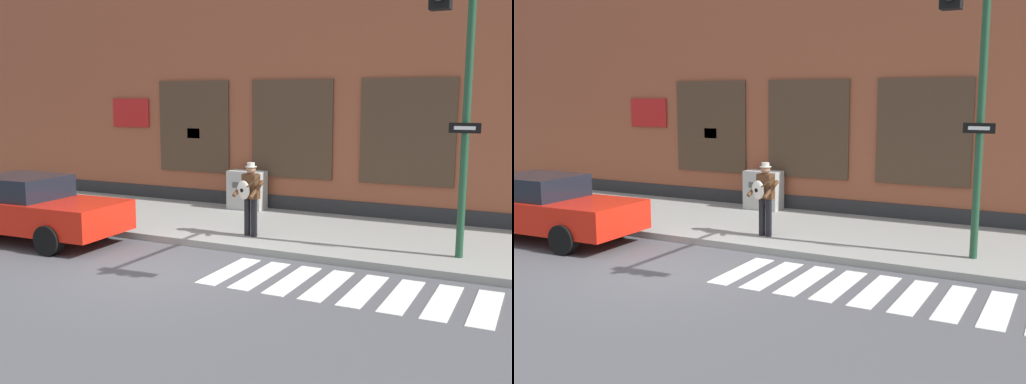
{
  "view_description": "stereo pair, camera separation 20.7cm",
  "coord_description": "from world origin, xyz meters",
  "views": [
    {
      "loc": [
        6.63,
        -9.28,
        3.34
      ],
      "look_at": [
        0.92,
        2.15,
        1.32
      ],
      "focal_mm": 42.0,
      "sensor_mm": 36.0,
      "label": 1
    },
    {
      "loc": [
        6.81,
        -9.19,
        3.34
      ],
      "look_at": [
        0.92,
        2.15,
        1.32
      ],
      "focal_mm": 42.0,
      "sensor_mm": 36.0,
      "label": 2
    }
  ],
  "objects": [
    {
      "name": "ground_plane",
      "position": [
        0.0,
        0.0,
        0.0
      ],
      "size": [
        160.0,
        160.0,
        0.0
      ],
      "primitive_type": "plane",
      "color": "#4C4C51"
    },
    {
      "name": "utility_box",
      "position": [
        -1.19,
        5.8,
        0.71
      ],
      "size": [
        1.05,
        0.59,
        1.11
      ],
      "color": "#ADADA8",
      "rests_on": "sidewalk"
    },
    {
      "name": "busker",
      "position": [
        0.44,
        2.79,
        1.13
      ],
      "size": [
        0.72,
        0.61,
        1.71
      ],
      "color": "black",
      "rests_on": "sidewalk"
    },
    {
      "name": "building_backdrop",
      "position": [
        -0.0,
        8.24,
        3.57
      ],
      "size": [
        28.0,
        4.06,
        7.15
      ],
      "color": "brown",
      "rests_on": "ground"
    },
    {
      "name": "red_car",
      "position": [
        -4.29,
        0.69,
        0.77
      ],
      "size": [
        4.65,
        2.08,
        1.53
      ],
      "color": "red",
      "rests_on": "ground"
    },
    {
      "name": "crosswalk",
      "position": [
        3.83,
        0.55,
        0.01
      ],
      "size": [
        5.78,
        1.9,
        0.01
      ],
      "color": "silver",
      "rests_on": "ground"
    },
    {
      "name": "sidewalk",
      "position": [
        0.0,
        4.05,
        0.08
      ],
      "size": [
        28.0,
        4.4,
        0.16
      ],
      "color": "gray",
      "rests_on": "ground"
    },
    {
      "name": "traffic_light",
      "position": [
        5.04,
        1.75,
        3.85
      ],
      "size": [
        0.6,
        3.42,
        5.33
      ],
      "color": "#1E472D",
      "rests_on": "sidewalk"
    }
  ]
}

